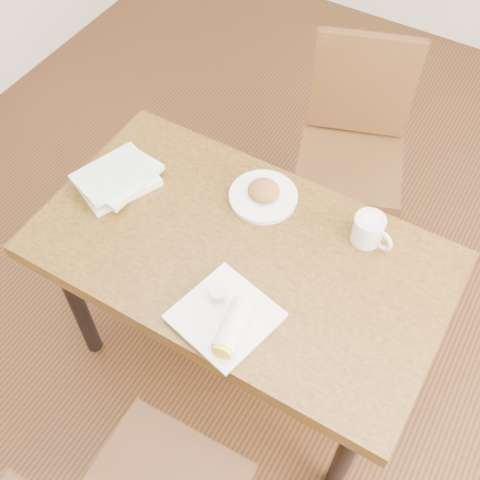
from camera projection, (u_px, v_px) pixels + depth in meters
The scene contains 7 objects.
ground at pixel (240, 356), 2.46m from camera, with size 4.00×5.00×0.01m, color #472814.
table at pixel (240, 265), 1.92m from camera, with size 1.28×0.73×0.75m.
chair_far at pixel (354, 138), 2.43m from camera, with size 0.54×0.54×0.95m.
plate_scone at pixel (263, 194), 1.96m from camera, with size 0.23×0.23×0.07m.
coffee_mug at pixel (369, 230), 1.84m from camera, with size 0.14×0.10×0.10m.
plate_burrito at pixel (227, 319), 1.68m from camera, with size 0.31×0.31×0.09m.
book_stack at pixel (118, 179), 1.98m from camera, with size 0.26×0.29×0.07m.
Camera 1 is at (0.55, -0.93, 2.26)m, focal length 45.00 mm.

